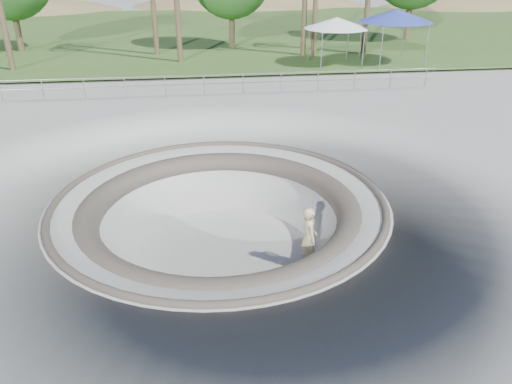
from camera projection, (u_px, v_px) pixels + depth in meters
ground at (219, 201)px, 15.28m from camera, size 180.00×180.00×0.00m
skate_bowl at (221, 251)px, 16.08m from camera, size 14.00×14.00×4.10m
grass_strip at (196, 32)px, 45.51m from camera, size 180.00×36.00×0.12m
distant_hills at (222, 61)px, 69.77m from camera, size 103.20×45.00×28.60m
safety_railing at (204, 84)px, 25.68m from camera, size 25.00×0.06×1.03m
skateboard at (307, 266)px, 15.34m from camera, size 0.85×0.28×0.09m
skater at (309, 238)px, 14.90m from camera, size 0.53×0.76×1.99m
canopy_white at (337, 23)px, 31.10m from camera, size 5.70×5.70×2.89m
canopy_blue at (396, 16)px, 31.45m from camera, size 6.54×6.54×3.32m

